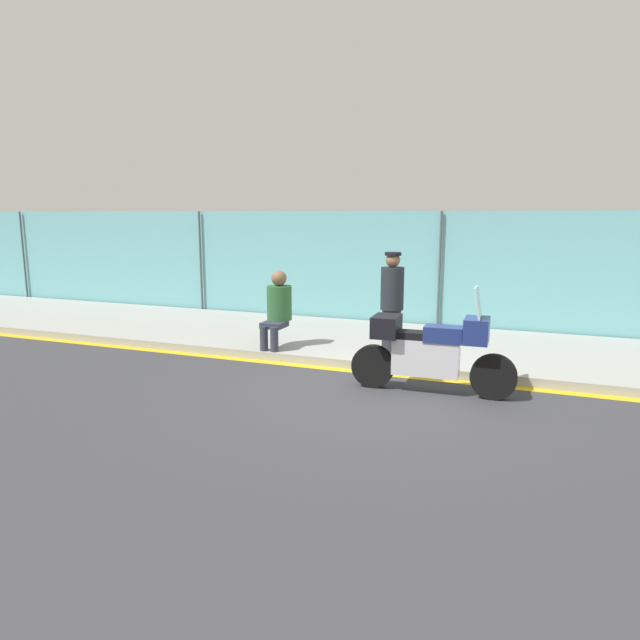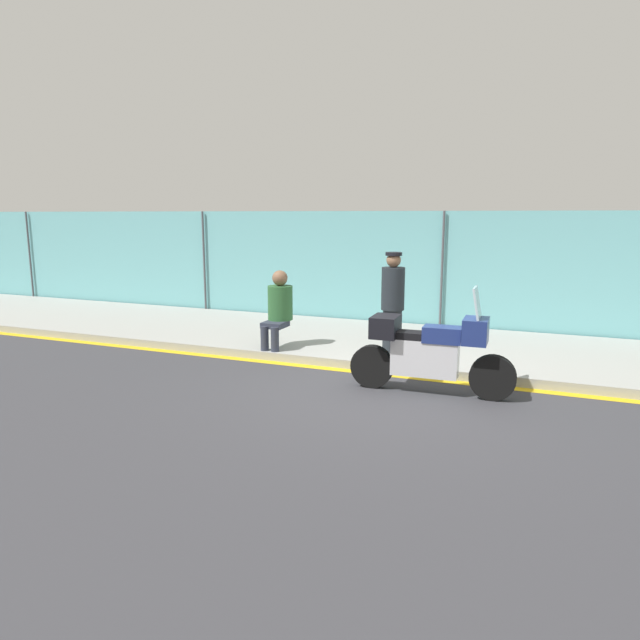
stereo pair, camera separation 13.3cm
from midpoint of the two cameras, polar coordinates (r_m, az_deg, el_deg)
name	(u,v)px [view 1 (the left image)]	position (r m, az deg, el deg)	size (l,w,h in m)	color
ground_plane	(382,391)	(8.14, 5.80, -7.12)	(120.00, 120.00, 0.00)	#38383D
sidewalk	(421,346)	(10.66, 9.70, -2.57)	(43.17, 3.51, 0.14)	#9E9E99
curb_paint_stripe	(397,376)	(8.93, 7.27, -5.53)	(43.17, 0.18, 0.01)	gold
storefront_fence	(440,272)	(12.25, 11.62, 4.72)	(41.01, 0.17, 2.53)	#6BB2B7
motorcycle	(430,350)	(8.02, 10.48, -2.95)	(2.28, 0.54, 1.52)	black
officer_standing	(392,301)	(9.75, 6.82, 1.89)	(0.39, 0.39, 1.69)	#1E2328
person_seated_on_curb	(278,305)	(10.03, -4.62, 1.46)	(0.44, 0.72, 1.35)	#2D3342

